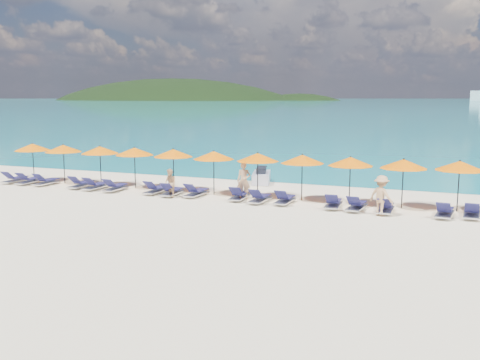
% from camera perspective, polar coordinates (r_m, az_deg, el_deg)
% --- Properties ---
extents(ground, '(1400.00, 1400.00, 0.00)m').
position_cam_1_polar(ground, '(21.95, -2.89, -4.23)').
color(ground, beige).
extents(sea, '(1600.00, 1300.00, 0.01)m').
position_cam_1_polar(sea, '(679.51, 21.06, 7.95)').
color(sea, '#1FA9B2').
rests_on(sea, ground).
extents(headland_main, '(374.00, 242.00, 126.50)m').
position_cam_1_polar(headland_main, '(640.49, -7.32, 5.04)').
color(headland_main, black).
rests_on(headland_main, ground).
extents(headland_small, '(162.00, 126.00, 85.50)m').
position_cam_1_polar(headland_small, '(602.15, 6.28, 5.10)').
color(headland_small, black).
rests_on(headland_small, ground).
extents(jetski, '(1.61, 2.71, 0.91)m').
position_cam_1_polar(jetski, '(31.05, 2.30, 0.37)').
color(jetski, '#B4B7CC').
rests_on(jetski, ground).
extents(beachgoer_a, '(0.74, 0.56, 1.81)m').
position_cam_1_polar(beachgoer_a, '(26.10, 0.40, -0.07)').
color(beachgoer_a, tan).
rests_on(beachgoer_a, ground).
extents(beachgoer_b, '(0.81, 0.69, 1.44)m').
position_cam_1_polar(beachgoer_b, '(26.68, -7.46, -0.36)').
color(beachgoer_b, tan).
rests_on(beachgoer_b, ground).
extents(beachgoer_c, '(1.22, 0.96, 1.72)m').
position_cam_1_polar(beachgoer_c, '(23.22, 14.84, -1.63)').
color(beachgoer_c, tan).
rests_on(beachgoer_c, ground).
extents(umbrella_0, '(2.10, 2.10, 2.28)m').
position_cam_1_polar(umbrella_0, '(33.84, -21.27, 3.29)').
color(umbrella_0, black).
rests_on(umbrella_0, ground).
extents(umbrella_1, '(2.10, 2.10, 2.28)m').
position_cam_1_polar(umbrella_1, '(32.36, -18.34, 3.21)').
color(umbrella_1, black).
rests_on(umbrella_1, ground).
extents(umbrella_2, '(2.10, 2.10, 2.28)m').
position_cam_1_polar(umbrella_2, '(30.88, -14.72, 3.12)').
color(umbrella_2, black).
rests_on(umbrella_2, ground).
extents(umbrella_3, '(2.10, 2.10, 2.28)m').
position_cam_1_polar(umbrella_3, '(29.67, -11.20, 3.01)').
color(umbrella_3, black).
rests_on(umbrella_3, ground).
extents(umbrella_4, '(2.10, 2.10, 2.28)m').
position_cam_1_polar(umbrella_4, '(28.50, -7.14, 2.87)').
color(umbrella_4, black).
rests_on(umbrella_4, ground).
extents(umbrella_5, '(2.10, 2.10, 2.28)m').
position_cam_1_polar(umbrella_5, '(27.21, -2.82, 2.65)').
color(umbrella_5, black).
rests_on(umbrella_5, ground).
extents(umbrella_6, '(2.10, 2.10, 2.28)m').
position_cam_1_polar(umbrella_6, '(26.34, 1.90, 2.45)').
color(umbrella_6, black).
rests_on(umbrella_6, ground).
extents(umbrella_7, '(2.10, 2.10, 2.28)m').
position_cam_1_polar(umbrella_7, '(25.71, 6.66, 2.23)').
color(umbrella_7, black).
rests_on(umbrella_7, ground).
extents(umbrella_8, '(2.10, 2.10, 2.28)m').
position_cam_1_polar(umbrella_8, '(25.13, 11.70, 1.95)').
color(umbrella_8, black).
rests_on(umbrella_8, ground).
extents(umbrella_9, '(2.10, 2.10, 2.28)m').
position_cam_1_polar(umbrella_9, '(24.83, 17.04, 1.66)').
color(umbrella_9, black).
rests_on(umbrella_9, ground).
extents(umbrella_10, '(2.10, 2.10, 2.28)m').
position_cam_1_polar(umbrella_10, '(24.99, 22.39, 1.42)').
color(umbrella_10, black).
rests_on(umbrella_10, ground).
extents(lounger_0, '(0.67, 1.72, 0.66)m').
position_cam_1_polar(lounger_0, '(33.66, -22.89, 0.11)').
color(lounger_0, silver).
rests_on(lounger_0, ground).
extents(lounger_1, '(0.71, 1.73, 0.66)m').
position_cam_1_polar(lounger_1, '(32.86, -21.61, -0.02)').
color(lounger_1, silver).
rests_on(lounger_1, ground).
extents(lounger_2, '(0.65, 1.71, 0.66)m').
position_cam_1_polar(lounger_2, '(32.10, -19.98, -0.13)').
color(lounger_2, silver).
rests_on(lounger_2, ground).
extents(lounger_3, '(0.63, 1.70, 0.66)m').
position_cam_1_polar(lounger_3, '(30.54, -16.59, -0.40)').
color(lounger_3, silver).
rests_on(lounger_3, ground).
extents(lounger_4, '(0.69, 1.73, 0.66)m').
position_cam_1_polar(lounger_4, '(29.80, -15.14, -0.56)').
color(lounger_4, silver).
rests_on(lounger_4, ground).
extents(lounger_5, '(0.62, 1.70, 0.66)m').
position_cam_1_polar(lounger_5, '(29.05, -13.17, -0.72)').
color(lounger_5, silver).
rests_on(lounger_5, ground).
extents(lounger_6, '(0.68, 1.72, 0.66)m').
position_cam_1_polar(lounger_6, '(27.93, -8.96, -0.98)').
color(lounger_6, silver).
rests_on(lounger_6, ground).
extents(lounger_7, '(0.68, 1.72, 0.66)m').
position_cam_1_polar(lounger_7, '(27.24, -7.27, -1.19)').
color(lounger_7, silver).
rests_on(lounger_7, ground).
extents(lounger_8, '(0.76, 1.74, 0.66)m').
position_cam_1_polar(lounger_8, '(26.86, -4.71, -1.30)').
color(lounger_8, silver).
rests_on(lounger_8, ground).
extents(lounger_9, '(0.71, 1.73, 0.66)m').
position_cam_1_polar(lounger_9, '(25.90, -0.07, -1.65)').
color(lounger_9, silver).
rests_on(lounger_9, ground).
extents(lounger_10, '(0.70, 1.73, 0.66)m').
position_cam_1_polar(lounger_10, '(25.27, 2.13, -1.92)').
color(lounger_10, silver).
rests_on(lounger_10, ground).
extents(lounger_11, '(0.65, 1.71, 0.66)m').
position_cam_1_polar(lounger_11, '(25.06, 4.80, -2.04)').
color(lounger_11, silver).
rests_on(lounger_11, ground).
extents(lounger_12, '(0.73, 1.74, 0.66)m').
position_cam_1_polar(lounger_12, '(24.42, 9.93, -2.44)').
color(lounger_12, silver).
rests_on(lounger_12, ground).
extents(lounger_13, '(0.76, 1.75, 0.66)m').
position_cam_1_polar(lounger_13, '(24.12, 12.31, -2.65)').
color(lounger_13, silver).
rests_on(lounger_13, ground).
extents(lounger_14, '(0.62, 1.70, 0.66)m').
position_cam_1_polar(lounger_14, '(23.91, 15.24, -2.87)').
color(lounger_14, silver).
rests_on(lounger_14, ground).
extents(lounger_15, '(0.79, 1.75, 0.66)m').
position_cam_1_polar(lounger_15, '(23.84, 20.99, -3.18)').
color(lounger_15, silver).
rests_on(lounger_15, ground).
extents(lounger_16, '(0.69, 1.73, 0.66)m').
position_cam_1_polar(lounger_16, '(24.14, 23.48, -3.19)').
color(lounger_16, silver).
rests_on(lounger_16, ground).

